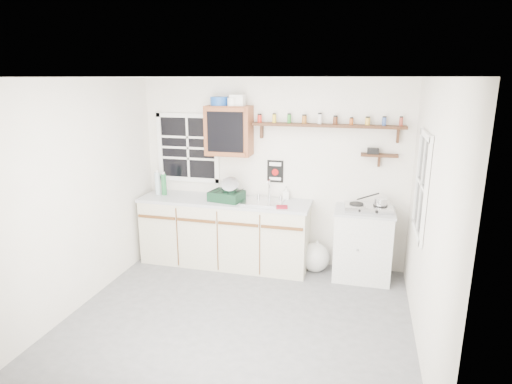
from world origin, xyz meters
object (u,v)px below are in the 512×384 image
upper_cabinet (229,131)px  hotplate (368,208)px  right_cabinet (363,244)px  spice_shelf (327,125)px  main_cabinet (225,232)px  dish_rack (228,193)px

upper_cabinet → hotplate: upper_cabinet is taller
right_cabinet → spice_shelf: (-0.53, 0.19, 1.47)m
main_cabinet → right_cabinet: main_cabinet is taller
main_cabinet → upper_cabinet: 1.37m
main_cabinet → right_cabinet: 1.84m
right_cabinet → dish_rack: bearing=-178.0°
dish_rack → hotplate: (1.81, 0.04, -0.07)m
right_cabinet → spice_shelf: 1.58m
spice_shelf → upper_cabinet: bearing=-176.9°
spice_shelf → dish_rack: 1.55m
spice_shelf → dish_rack: (-1.24, -0.25, -0.91)m
right_cabinet → main_cabinet: bearing=-179.2°
hotplate → upper_cabinet: bearing=170.9°
upper_cabinet → dish_rack: upper_cabinet is taller
main_cabinet → hotplate: 1.93m
main_cabinet → dish_rack: (0.06, -0.04, 0.56)m
main_cabinet → spice_shelf: 1.97m
spice_shelf → hotplate: (0.57, -0.21, -0.98)m
upper_cabinet → hotplate: (1.84, -0.14, -0.88)m
upper_cabinet → hotplate: bearing=-4.3°
spice_shelf → main_cabinet: bearing=-170.7°
dish_rack → main_cabinet: bearing=160.3°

